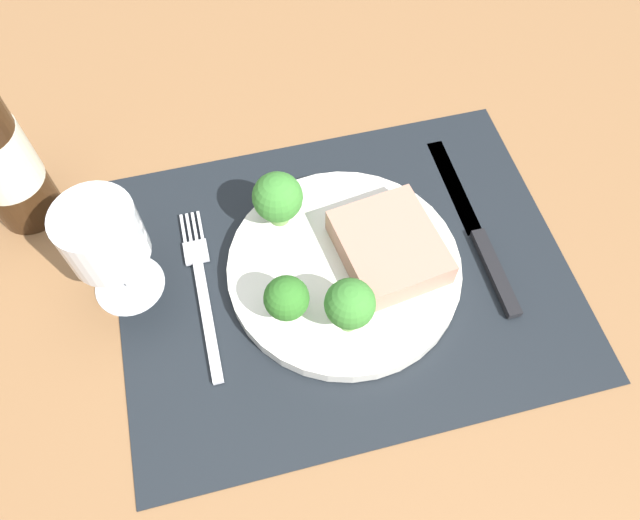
{
  "coord_description": "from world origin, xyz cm",
  "views": [
    {
      "loc": [
        -9.52,
        -28.12,
        53.45
      ],
      "look_at": [
        -2.2,
        1.05,
        1.9
      ],
      "focal_mm": 33.93,
      "sensor_mm": 36.0,
      "label": 1
    }
  ],
  "objects_px": {
    "wine_glass": "(104,240)",
    "knife": "(479,236)",
    "plate": "(344,268)",
    "fork": "(202,289)",
    "steak": "(390,249)"
  },
  "relations": [
    {
      "from": "plate",
      "to": "wine_glass",
      "type": "bearing_deg",
      "value": 169.65
    },
    {
      "from": "plate",
      "to": "knife",
      "type": "relative_size",
      "value": 1.01
    },
    {
      "from": "fork",
      "to": "knife",
      "type": "xyz_separation_m",
      "value": [
        0.29,
        -0.01,
        0.0
      ]
    },
    {
      "from": "wine_glass",
      "to": "knife",
      "type": "bearing_deg",
      "value": -5.3
    },
    {
      "from": "steak",
      "to": "wine_glass",
      "type": "height_order",
      "value": "wine_glass"
    },
    {
      "from": "knife",
      "to": "steak",
      "type": "bearing_deg",
      "value": -174.14
    },
    {
      "from": "steak",
      "to": "knife",
      "type": "bearing_deg",
      "value": 4.41
    },
    {
      "from": "plate",
      "to": "steak",
      "type": "distance_m",
      "value": 0.05
    },
    {
      "from": "plate",
      "to": "steak",
      "type": "height_order",
      "value": "steak"
    },
    {
      "from": "plate",
      "to": "fork",
      "type": "xyz_separation_m",
      "value": [
        -0.14,
        0.01,
        -0.01
      ]
    },
    {
      "from": "fork",
      "to": "knife",
      "type": "distance_m",
      "value": 0.29
    },
    {
      "from": "knife",
      "to": "plate",
      "type": "bearing_deg",
      "value": -176.48
    },
    {
      "from": "plate",
      "to": "knife",
      "type": "bearing_deg",
      "value": 2.08
    },
    {
      "from": "knife",
      "to": "wine_glass",
      "type": "xyz_separation_m",
      "value": [
        -0.36,
        0.03,
        0.08
      ]
    },
    {
      "from": "plate",
      "to": "knife",
      "type": "height_order",
      "value": "plate"
    }
  ]
}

